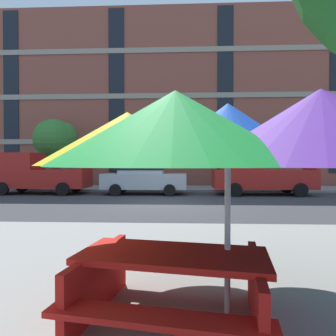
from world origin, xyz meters
The scene contains 11 objects.
ground_plane centered at (0.00, 0.00, 0.00)m, with size 120.00×120.00×0.00m, color #38383A.
sidewalk_near_patio centered at (0.00, -9.00, 0.06)m, with size 56.00×9.00×0.12m, color gray.
sidewalk_far centered at (0.00, 6.80, 0.06)m, with size 56.00×3.60×0.12m, color gray.
apartment_building centered at (0.00, 14.99, 6.40)m, with size 45.93×12.08×12.80m.
pickup_red centered at (-7.02, 3.70, 1.03)m, with size 5.10×2.12×2.20m.
sedan_silver centered at (-1.23, 3.70, 0.95)m, with size 4.40×1.98×1.78m.
pickup_red_midblock centered at (4.76, 3.70, 1.03)m, with size 5.10×2.12×2.20m.
street_tree_left centered at (-7.26, 6.85, 3.22)m, with size 2.70×2.56×4.48m.
street_tree_middle centered at (4.38, 6.69, 2.89)m, with size 2.18×2.13×4.10m.
patio_umbrella centered at (1.25, -9.00, 1.89)m, with size 3.79×3.52×2.23m.
picnic_table centered at (0.71, -9.13, 0.49)m, with size 2.03×1.80×0.77m.
Camera 1 is at (0.79, -12.00, 1.63)m, focal length 31.87 mm.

